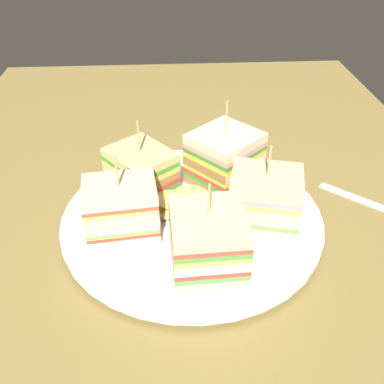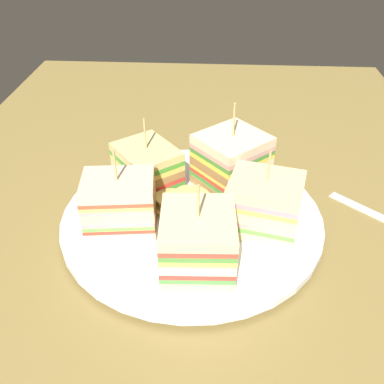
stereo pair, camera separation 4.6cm
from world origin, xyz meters
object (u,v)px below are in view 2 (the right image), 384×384
(sandwich_wedge_1, at_px, (231,161))
(sandwich_wedge_2, at_px, (148,167))
(plate, at_px, (192,218))
(sandwich_wedge_3, at_px, (120,203))
(sandwich_wedge_0, at_px, (264,204))
(chip_pile, at_px, (184,203))
(sandwich_wedge_4, at_px, (198,241))

(sandwich_wedge_1, xyz_separation_m, sandwich_wedge_2, (0.01, -0.10, -0.01))
(plate, distance_m, sandwich_wedge_3, 0.08)
(sandwich_wedge_3, bearing_deg, plate, 11.38)
(sandwich_wedge_0, height_order, chip_pile, sandwich_wedge_0)
(sandwich_wedge_1, height_order, sandwich_wedge_2, sandwich_wedge_1)
(plate, height_order, sandwich_wedge_4, sandwich_wedge_4)
(sandwich_wedge_1, distance_m, chip_pile, 0.08)
(sandwich_wedge_1, height_order, chip_pile, sandwich_wedge_1)
(sandwich_wedge_2, bearing_deg, sandwich_wedge_1, 57.84)
(sandwich_wedge_0, height_order, sandwich_wedge_3, same)
(sandwich_wedge_1, relative_size, sandwich_wedge_4, 1.13)
(sandwich_wedge_1, relative_size, chip_pile, 1.35)
(plate, relative_size, sandwich_wedge_1, 2.73)
(sandwich_wedge_1, height_order, sandwich_wedge_4, sandwich_wedge_1)
(plate, xyz_separation_m, sandwich_wedge_3, (0.02, -0.07, 0.04))
(sandwich_wedge_0, xyz_separation_m, sandwich_wedge_3, (0.01, -0.15, -0.00))
(sandwich_wedge_1, bearing_deg, sandwich_wedge_3, -4.97)
(plate, height_order, sandwich_wedge_3, sandwich_wedge_3)
(sandwich_wedge_2, xyz_separation_m, sandwich_wedge_3, (0.08, -0.02, 0.00))
(plate, distance_m, sandwich_wedge_2, 0.08)
(chip_pile, bearing_deg, sandwich_wedge_4, 14.11)
(plate, distance_m, chip_pile, 0.02)
(sandwich_wedge_1, distance_m, sandwich_wedge_3, 0.14)
(plate, bearing_deg, sandwich_wedge_2, -133.42)
(sandwich_wedge_4, bearing_deg, plate, 5.01)
(sandwich_wedge_2, bearing_deg, sandwich_wedge_4, -11.66)
(sandwich_wedge_3, relative_size, sandwich_wedge_4, 1.00)
(sandwich_wedge_3, bearing_deg, chip_pile, 13.85)
(sandwich_wedge_0, relative_size, sandwich_wedge_4, 1.00)
(sandwich_wedge_2, distance_m, chip_pile, 0.07)
(sandwich_wedge_1, xyz_separation_m, sandwich_wedge_3, (0.09, -0.12, -0.00))
(chip_pile, bearing_deg, sandwich_wedge_0, 79.19)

